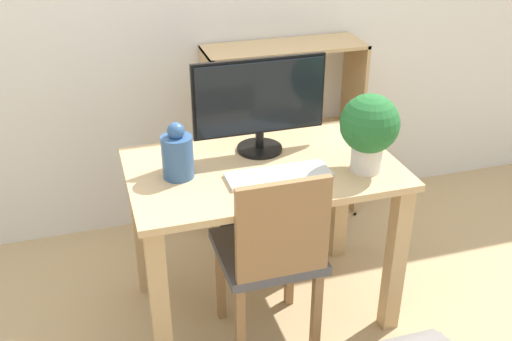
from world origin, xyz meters
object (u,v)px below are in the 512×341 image
at_px(keyboard, 279,175).
at_px(chair, 272,253).
at_px(vase, 177,154).
at_px(potted_plant, 369,128).
at_px(bookshelf, 256,151).
at_px(monitor, 260,101).

xyz_separation_m(keyboard, chair, (-0.07, -0.13, -0.27)).
xyz_separation_m(vase, potted_plant, (0.74, -0.16, 0.09)).
distance_m(keyboard, vase, 0.41).
bearing_deg(vase, potted_plant, -12.56).
height_order(potted_plant, chair, potted_plant).
bearing_deg(bookshelf, potted_plant, -77.43).
xyz_separation_m(chair, bookshelf, (0.23, 0.97, -0.04)).
bearing_deg(chair, keyboard, 68.58).
bearing_deg(bookshelf, keyboard, -100.77).
distance_m(keyboard, potted_plant, 0.40).
bearing_deg(vase, monitor, 19.76).
relative_size(vase, chair, 0.27).
relative_size(potted_plant, bookshelf, 0.32).
height_order(monitor, bookshelf, monitor).
xyz_separation_m(keyboard, bookshelf, (0.16, 0.84, -0.31)).
bearing_deg(potted_plant, monitor, 140.08).
relative_size(keyboard, potted_plant, 1.30).
distance_m(monitor, keyboard, 0.34).
distance_m(monitor, potted_plant, 0.47).
distance_m(vase, chair, 0.54).
relative_size(chair, bookshelf, 0.85).
bearing_deg(potted_plant, keyboard, 172.97).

